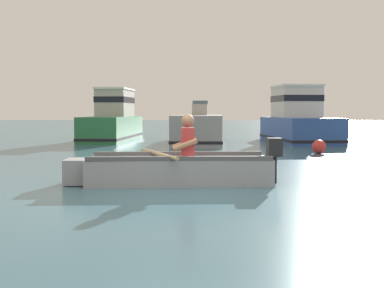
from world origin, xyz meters
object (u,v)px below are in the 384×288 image
rowboat_with_person (175,169)px  moored_boat_green (114,121)px  moored_boat_blue (298,121)px  moored_boat_grey (199,129)px  mooring_buoy (319,147)px

rowboat_with_person → moored_boat_green: size_ratio=0.64×
rowboat_with_person → moored_boat_blue: moored_boat_blue is taller
moored_boat_grey → mooring_buoy: 6.25m
rowboat_with_person → moored_boat_green: moored_boat_green is taller
moored_boat_green → moored_boat_blue: (7.61, -0.74, 0.02)m
rowboat_with_person → moored_boat_blue: size_ratio=0.69×
rowboat_with_person → moored_boat_grey: size_ratio=0.57×
moored_boat_grey → moored_boat_blue: 3.96m
moored_boat_green → moored_boat_grey: 3.94m
moored_boat_grey → moored_boat_blue: moored_boat_blue is taller
mooring_buoy → rowboat_with_person: bearing=-119.4°
moored_boat_grey → moored_boat_blue: (3.91, 0.57, 0.32)m
moored_boat_blue → mooring_buoy: moored_boat_blue is taller
moored_boat_green → mooring_buoy: 9.78m
mooring_buoy → moored_boat_blue: bearing=88.4°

